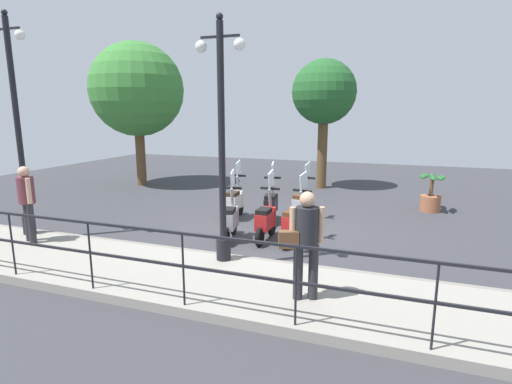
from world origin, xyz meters
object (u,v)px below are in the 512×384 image
Objects in this scene: lamp_post_far at (19,139)px; potted_palm at (431,196)px; tree_large at (137,90)px; scooter_far_0 at (302,204)px; scooter_near_0 at (296,222)px; lamp_post_near at (222,157)px; pedestrian_with_bag at (305,238)px; scooter_near_1 at (266,219)px; scooter_near_2 at (230,219)px; tree_distant at (324,93)px; scooter_far_1 at (271,204)px; pedestrian_distant at (27,198)px; scooter_far_2 at (235,201)px.

potted_palm is at bearing -55.74° from lamp_post_far.
potted_palm is at bearing -94.30° from tree_large.
scooter_near_0 is at bearing -162.76° from scooter_far_0.
lamp_post_near is 4.02× the size of potted_palm.
pedestrian_with_bag is 1.03× the size of scooter_near_1.
scooter_near_1 is at bearing -84.99° from scooter_near_2.
scooter_near_1 reaches higher than potted_palm.
potted_palm is at bearing -40.57° from scooter_near_1.
tree_large is 3.48× the size of scooter_near_2.
tree_distant is 5.34m from potted_palm.
lamp_post_far is 4.42× the size of potted_palm.
tree_distant is at bearing 13.66° from scooter_far_0.
lamp_post_far is at bearing -165.31° from tree_large.
scooter_far_1 is at bearing 14.00° from scooter_near_1.
pedestrian_distant is 10.25m from potted_palm.
scooter_near_2 is (-0.22, 1.44, 0.00)m from scooter_near_0.
lamp_post_near is 2.77× the size of scooter_far_2.
lamp_post_near is 9.40m from tree_large.
scooter_near_0 and scooter_far_0 have the same top height.
tree_distant is (9.42, 1.49, 2.38)m from pedestrian_with_bag.
pedestrian_distant is 5.59m from scooter_near_0.
scooter_far_0 is (-2.39, 3.21, 0.04)m from potted_palm.
scooter_far_2 is (1.46, 2.03, 0.00)m from scooter_near_0.
tree_large is 6.94m from tree_distant.
lamp_post_far is 3.04× the size of scooter_near_2.
pedestrian_with_bag is 1.50× the size of potted_palm.
scooter_near_0 is at bearing 144.46° from potted_palm.
pedestrian_distant is 7.83m from tree_large.
scooter_far_2 is at bearing 19.12° from lamp_post_near.
lamp_post_near is 2.68× the size of pedestrian_distant.
scooter_near_0 and scooter_far_2 have the same top height.
pedestrian_distant reaches higher than scooter_far_0.
pedestrian_with_bag is 0.34× the size of tree_distant.
lamp_post_far is at bearing 121.69° from scooter_near_0.
tree_distant reaches higher than scooter_near_0.
potted_palm is (6.90, -2.13, -0.63)m from pedestrian_with_bag.
scooter_far_2 is (1.45, 1.35, 0.00)m from scooter_near_1.
scooter_near_1 is (-6.64, 0.00, -2.97)m from tree_distant.
scooter_near_1 is at bearing 179.97° from tree_distant.
scooter_near_1 is at bearing 138.67° from potted_palm.
tree_large is 3.48× the size of scooter_near_1.
scooter_near_2 is (-0.23, 0.77, 0.00)m from scooter_near_1.
tree_large is 3.48× the size of scooter_far_0.
tree_distant is (8.79, -4.46, 2.38)m from pedestrian_distant.
scooter_far_0 reaches higher than potted_palm.
scooter_near_0 reaches higher than potted_palm.
lamp_post_far is 3.04× the size of scooter_near_1.
tree_distant is (8.37, -0.25, 1.42)m from lamp_post_near.
tree_distant is 7.27m from scooter_near_1.
lamp_post_near reaches higher than scooter_far_1.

